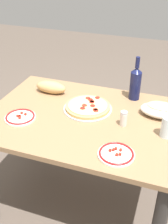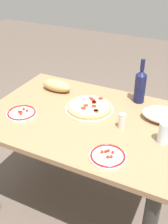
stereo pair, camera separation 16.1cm
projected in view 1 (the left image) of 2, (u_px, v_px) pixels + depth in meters
ground_plane at (84, 198)px, 2.00m from camera, size 8.00×8.00×0.00m
dining_table at (84, 134)px, 1.70m from camera, size 1.15×0.82×0.70m
pepperoni_pizza at (88, 107)px, 1.69m from camera, size 0.30×0.30×0.03m
baked_pasta_dish at (161, 110)px, 1.62m from camera, size 0.24×0.15×0.08m
wine_bottle at (135, 83)px, 1.76m from camera, size 0.07×0.07×0.28m
water_glass at (167, 127)px, 1.44m from camera, size 0.06×0.06×0.12m
side_plate_near at (116, 154)px, 1.33m from camera, size 0.18×0.18×0.02m
side_plate_far at (20, 117)px, 1.61m from camera, size 0.18×0.18×0.02m
bread_loaf at (51, 87)px, 1.87m from camera, size 0.21×0.09×0.08m
spice_shaker at (124, 119)px, 1.53m from camera, size 0.04×0.04×0.09m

